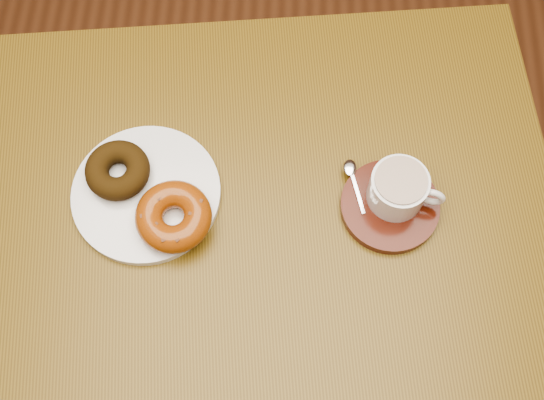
{
  "coord_description": "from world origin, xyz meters",
  "views": [
    {
      "loc": [
        0.31,
        -0.45,
        1.75
      ],
      "look_at": [
        0.3,
        -0.07,
        0.85
      ],
      "focal_mm": 45.0,
      "sensor_mm": 36.0,
      "label": 1
    }
  ],
  "objects_px": {
    "cafe_table": "(260,235)",
    "saucer": "(390,206)",
    "donut_plate": "(146,193)",
    "coffee_cup": "(399,188)"
  },
  "relations": [
    {
      "from": "cafe_table",
      "to": "coffee_cup",
      "type": "height_order",
      "value": "coffee_cup"
    },
    {
      "from": "donut_plate",
      "to": "saucer",
      "type": "bearing_deg",
      "value": -0.92
    },
    {
      "from": "cafe_table",
      "to": "saucer",
      "type": "height_order",
      "value": "saucer"
    },
    {
      "from": "saucer",
      "to": "coffee_cup",
      "type": "relative_size",
      "value": 1.33
    },
    {
      "from": "cafe_table",
      "to": "donut_plate",
      "type": "distance_m",
      "value": 0.21
    },
    {
      "from": "donut_plate",
      "to": "saucer",
      "type": "distance_m",
      "value": 0.36
    },
    {
      "from": "cafe_table",
      "to": "donut_plate",
      "type": "xyz_separation_m",
      "value": [
        -0.16,
        0.01,
        0.14
      ]
    },
    {
      "from": "donut_plate",
      "to": "coffee_cup",
      "type": "height_order",
      "value": "coffee_cup"
    },
    {
      "from": "saucer",
      "to": "cafe_table",
      "type": "bearing_deg",
      "value": -179.23
    },
    {
      "from": "donut_plate",
      "to": "saucer",
      "type": "relative_size",
      "value": 1.52
    }
  ]
}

